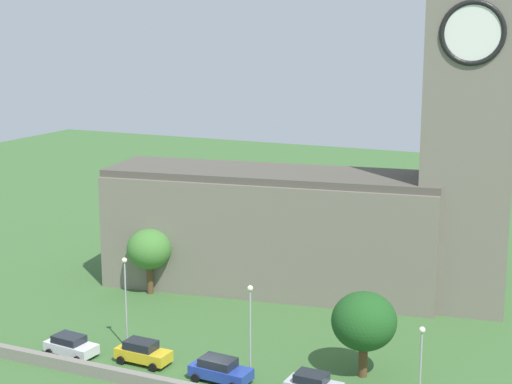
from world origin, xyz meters
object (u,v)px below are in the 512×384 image
(church, at_px, (344,185))
(streetlamp_west_mid, at_px, (125,289))
(streetlamp_east_mid, at_px, (421,354))
(car_blue, at_px, (220,370))
(streetlamp_central, at_px, (250,318))
(car_yellow, at_px, (143,352))
(car_white, at_px, (71,345))
(tree_riverside_west, at_px, (149,249))
(tree_riverside_east, at_px, (364,322))

(church, distance_m, streetlamp_west_mid, 24.54)
(streetlamp_west_mid, relative_size, streetlamp_east_mid, 1.25)
(car_blue, relative_size, streetlamp_central, 0.64)
(car_yellow, bearing_deg, streetlamp_west_mid, 144.24)
(car_white, bearing_deg, tree_riverside_west, 98.24)
(car_yellow, xyz_separation_m, streetlamp_central, (9.05, 0.66, 4.03))
(church, distance_m, car_white, 29.95)
(streetlamp_west_mid, height_order, streetlamp_east_mid, streetlamp_west_mid)
(tree_riverside_east, bearing_deg, streetlamp_central, -150.20)
(car_blue, xyz_separation_m, tree_riverside_east, (9.48, 5.30, 3.48))
(streetlamp_east_mid, xyz_separation_m, tree_riverside_west, (-30.26, 13.84, 0.29))
(car_white, bearing_deg, tree_riverside_east, 14.75)
(streetlamp_west_mid, relative_size, streetlamp_central, 1.04)
(church, distance_m, tree_riverside_west, 20.10)
(car_yellow, xyz_separation_m, streetlamp_east_mid, (21.79, 0.94, 3.30))
(tree_riverside_west, bearing_deg, car_white, -81.76)
(streetlamp_central, bearing_deg, car_white, -173.62)
(church, height_order, car_yellow, church)
(car_blue, relative_size, streetlamp_west_mid, 0.62)
(car_yellow, bearing_deg, tree_riverside_east, 16.62)
(streetlamp_central, xyz_separation_m, tree_riverside_west, (-17.52, 14.12, -0.43))
(car_blue, relative_size, tree_riverside_east, 0.72)
(streetlamp_west_mid, relative_size, tree_riverside_east, 1.17)
(streetlamp_west_mid, distance_m, tree_riverside_east, 19.53)
(church, xyz_separation_m, tree_riverside_west, (-17.26, -8.08, -6.39))
(car_yellow, xyz_separation_m, tree_riverside_west, (-8.47, 14.78, 3.60))
(church, bearing_deg, streetlamp_central, -89.33)
(car_white, relative_size, tree_riverside_east, 0.68)
(car_white, bearing_deg, car_yellow, 9.59)
(streetlamp_east_mid, distance_m, tree_riverside_west, 33.27)
(car_white, distance_m, tree_riverside_east, 23.73)
(streetlamp_west_mid, bearing_deg, church, 60.96)
(car_white, height_order, streetlamp_east_mid, streetlamp_east_mid)
(car_yellow, relative_size, streetlamp_central, 0.60)
(car_yellow, bearing_deg, tree_riverside_west, 119.81)
(streetlamp_west_mid, distance_m, streetlamp_central, 11.92)
(car_yellow, height_order, streetlamp_central, streetlamp_central)
(streetlamp_west_mid, bearing_deg, tree_riverside_west, 113.99)
(church, xyz_separation_m, streetlamp_west_mid, (-11.58, -20.85, -5.78))
(car_white, distance_m, streetlamp_west_mid, 6.26)
(streetlamp_east_mid, bearing_deg, church, 120.67)
(car_white, distance_m, streetlamp_east_mid, 28.24)
(car_yellow, relative_size, streetlamp_east_mid, 0.72)
(church, relative_size, streetlamp_central, 5.43)
(church, bearing_deg, streetlamp_west_mid, -119.04)
(car_blue, xyz_separation_m, streetlamp_west_mid, (-9.82, 2.38, 4.22))
(car_white, xyz_separation_m, car_yellow, (6.18, 1.04, 0.09))
(tree_riverside_east, bearing_deg, car_blue, -150.77)
(car_blue, bearing_deg, streetlamp_west_mid, 166.39)
(streetlamp_central, bearing_deg, church, 90.67)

